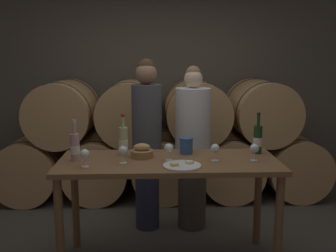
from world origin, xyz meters
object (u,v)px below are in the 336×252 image
(wine_glass_right, at_px, (215,149))
(wine_glass_far_right, at_px, (254,149))
(tasting_table, at_px, (169,174))
(person_left, at_px, (147,142))
(wine_glass_left, at_px, (123,151))
(wine_glass_center, at_px, (168,148))
(blue_crock, at_px, (186,145))
(cheese_plate, at_px, (182,166))
(wine_bottle_white, at_px, (123,141))
(wine_glass_far_left, at_px, (85,154))
(bread_basket, at_px, (142,152))
(wine_bottle_red, at_px, (258,139))
(wine_bottle_rose, at_px, (75,147))
(person_right, at_px, (193,148))

(wine_glass_right, height_order, wine_glass_far_right, same)
(tasting_table, bearing_deg, person_left, 105.02)
(tasting_table, distance_m, wine_glass_left, 0.42)
(wine_glass_left, relative_size, wine_glass_center, 1.00)
(wine_glass_left, relative_size, wine_glass_far_right, 1.00)
(blue_crock, relative_size, cheese_plate, 0.48)
(wine_bottle_white, bearing_deg, tasting_table, -22.32)
(wine_glass_far_left, bearing_deg, wine_glass_left, 18.51)
(bread_basket, xyz_separation_m, wine_glass_center, (0.21, -0.10, 0.05))
(wine_glass_far_right, bearing_deg, tasting_table, 176.35)
(tasting_table, relative_size, cheese_plate, 6.07)
(wine_bottle_red, height_order, wine_glass_far_right, wine_bottle_red)
(wine_bottle_white, distance_m, wine_glass_far_right, 1.07)
(wine_bottle_rose, bearing_deg, wine_glass_left, -12.75)
(wine_bottle_white, xyz_separation_m, bread_basket, (0.15, -0.06, -0.08))
(wine_bottle_white, bearing_deg, wine_glass_far_left, -129.28)
(tasting_table, distance_m, wine_glass_far_right, 0.71)
(tasting_table, height_order, wine_bottle_red, wine_bottle_red)
(wine_bottle_white, relative_size, wine_bottle_rose, 1.06)
(blue_crock, xyz_separation_m, wine_glass_left, (-0.51, -0.28, 0.02))
(blue_crock, bearing_deg, wine_bottle_white, -174.69)
(wine_glass_left, height_order, wine_glass_center, same)
(wine_glass_right, bearing_deg, blue_crock, 131.27)
(tasting_table, height_order, wine_glass_far_left, wine_glass_far_left)
(wine_bottle_white, xyz_separation_m, wine_glass_center, (0.37, -0.16, -0.03))
(person_right, bearing_deg, tasting_table, -110.77)
(wine_bottle_red, distance_m, wine_glass_far_left, 1.44)
(wine_glass_far_right, bearing_deg, wine_glass_far_left, -174.43)
(wine_bottle_white, xyz_separation_m, blue_crock, (0.53, 0.05, -0.05))
(tasting_table, relative_size, bread_basket, 9.58)
(wine_bottle_white, bearing_deg, person_right, 40.36)
(person_right, bearing_deg, wine_glass_center, -110.72)
(wine_bottle_white, distance_m, cheese_plate, 0.59)
(wine_bottle_red, relative_size, wine_bottle_white, 1.00)
(cheese_plate, height_order, wine_glass_center, wine_glass_center)
(wine_glass_far_left, xyz_separation_m, wine_glass_center, (0.63, 0.16, 0.00))
(cheese_plate, bearing_deg, wine_glass_far_right, 14.43)
(bread_basket, height_order, cheese_plate, bread_basket)
(wine_bottle_white, xyz_separation_m, wine_glass_far_right, (1.05, -0.20, -0.03))
(blue_crock, bearing_deg, cheese_plate, -99.20)
(wine_glass_left, bearing_deg, blue_crock, 28.54)
(wine_bottle_rose, xyz_separation_m, wine_glass_far_left, (0.11, -0.18, -0.02))
(person_left, distance_m, wine_glass_center, 0.73)
(tasting_table, height_order, wine_bottle_white, wine_bottle_white)
(wine_glass_far_left, relative_size, wine_glass_right, 1.00)
(bread_basket, bearing_deg, person_right, 51.46)
(wine_bottle_red, bearing_deg, wine_bottle_white, -178.32)
(person_left, distance_m, wine_glass_far_right, 1.14)
(wine_glass_left, height_order, wine_glass_far_right, same)
(wine_glass_center, bearing_deg, tasting_table, 74.78)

